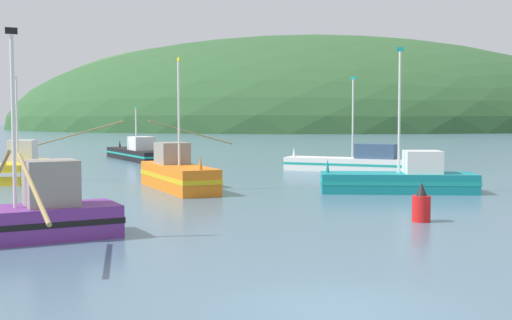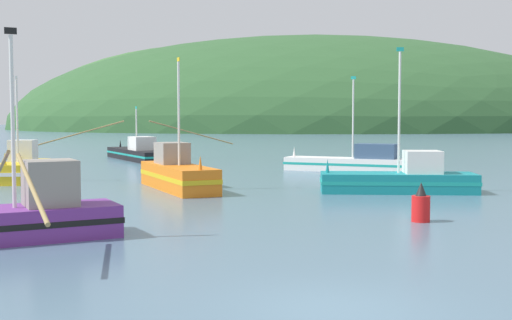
{
  "view_description": "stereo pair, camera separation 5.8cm",
  "coord_description": "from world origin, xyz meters",
  "px_view_note": "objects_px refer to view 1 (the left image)",
  "views": [
    {
      "loc": [
        -2.2,
        -12.76,
        3.8
      ],
      "look_at": [
        -0.36,
        23.69,
        1.4
      ],
      "focal_mm": 46.54,
      "sensor_mm": 36.0,
      "label": 1
    },
    {
      "loc": [
        -2.14,
        -12.77,
        3.8
      ],
      "look_at": [
        -0.36,
        23.69,
        1.4
      ],
      "focal_mm": 46.54,
      "sensor_mm": 36.0,
      "label": 2
    }
  ],
  "objects_px": {
    "fishing_boat_purple": "(22,216)",
    "fishing_boat_white": "(362,163)",
    "fishing_boat_orange": "(177,174)",
    "channel_buoy": "(421,206)",
    "fishing_boat_black": "(137,153)",
    "fishing_boat_yellow": "(22,168)",
    "fishing_boat_teal": "(401,179)"
  },
  "relations": [
    {
      "from": "fishing_boat_yellow",
      "to": "fishing_boat_white",
      "type": "distance_m",
      "value": 22.17
    },
    {
      "from": "fishing_boat_white",
      "to": "channel_buoy",
      "type": "relative_size",
      "value": 7.23
    },
    {
      "from": "fishing_boat_yellow",
      "to": "fishing_boat_purple",
      "type": "height_order",
      "value": "fishing_boat_purple"
    },
    {
      "from": "channel_buoy",
      "to": "fishing_boat_purple",
      "type": "bearing_deg",
      "value": -167.57
    },
    {
      "from": "fishing_boat_purple",
      "to": "fishing_boat_orange",
      "type": "distance_m",
      "value": 14.59
    },
    {
      "from": "fishing_boat_black",
      "to": "channel_buoy",
      "type": "bearing_deg",
      "value": 178.1
    },
    {
      "from": "fishing_boat_orange",
      "to": "channel_buoy",
      "type": "distance_m",
      "value": 14.66
    },
    {
      "from": "fishing_boat_orange",
      "to": "fishing_boat_purple",
      "type": "bearing_deg",
      "value": -36.46
    },
    {
      "from": "fishing_boat_orange",
      "to": "fishing_boat_white",
      "type": "height_order",
      "value": "fishing_boat_orange"
    },
    {
      "from": "fishing_boat_yellow",
      "to": "fishing_boat_purple",
      "type": "relative_size",
      "value": 0.62
    },
    {
      "from": "fishing_boat_purple",
      "to": "fishing_boat_teal",
      "type": "bearing_deg",
      "value": -165.93
    },
    {
      "from": "fishing_boat_white",
      "to": "fishing_boat_black",
      "type": "height_order",
      "value": "fishing_boat_white"
    },
    {
      "from": "fishing_boat_purple",
      "to": "fishing_boat_white",
      "type": "xyz_separation_m",
      "value": [
        15.78,
        24.61,
        -0.13
      ]
    },
    {
      "from": "fishing_boat_black",
      "to": "channel_buoy",
      "type": "height_order",
      "value": "fishing_boat_black"
    },
    {
      "from": "channel_buoy",
      "to": "fishing_boat_black",
      "type": "bearing_deg",
      "value": 112.8
    },
    {
      "from": "fishing_boat_yellow",
      "to": "fishing_boat_orange",
      "type": "bearing_deg",
      "value": 62.15
    },
    {
      "from": "fishing_boat_black",
      "to": "fishing_boat_teal",
      "type": "distance_m",
      "value": 30.4
    },
    {
      "from": "fishing_boat_white",
      "to": "fishing_boat_black",
      "type": "relative_size",
      "value": 0.62
    },
    {
      "from": "fishing_boat_black",
      "to": "fishing_boat_teal",
      "type": "height_order",
      "value": "fishing_boat_teal"
    },
    {
      "from": "fishing_boat_yellow",
      "to": "fishing_boat_purple",
      "type": "distance_m",
      "value": 20.1
    },
    {
      "from": "fishing_boat_white",
      "to": "fishing_boat_black",
      "type": "bearing_deg",
      "value": -11.27
    },
    {
      "from": "fishing_boat_orange",
      "to": "fishing_boat_white",
      "type": "distance_m",
      "value": 15.95
    },
    {
      "from": "fishing_boat_orange",
      "to": "fishing_boat_black",
      "type": "relative_size",
      "value": 0.47
    },
    {
      "from": "fishing_boat_purple",
      "to": "channel_buoy",
      "type": "xyz_separation_m",
      "value": [
        13.34,
        2.94,
        -0.17
      ]
    },
    {
      "from": "fishing_boat_yellow",
      "to": "channel_buoy",
      "type": "xyz_separation_m",
      "value": [
        19.08,
        -16.33,
        -0.16
      ]
    },
    {
      "from": "channel_buoy",
      "to": "fishing_boat_orange",
      "type": "bearing_deg",
      "value": 130.55
    },
    {
      "from": "fishing_boat_orange",
      "to": "fishing_boat_black",
      "type": "distance_m",
      "value": 24.18
    },
    {
      "from": "fishing_boat_yellow",
      "to": "channel_buoy",
      "type": "distance_m",
      "value": 25.11
    },
    {
      "from": "fishing_boat_orange",
      "to": "channel_buoy",
      "type": "relative_size",
      "value": 5.47
    },
    {
      "from": "fishing_boat_purple",
      "to": "fishing_boat_orange",
      "type": "bearing_deg",
      "value": -129.78
    },
    {
      "from": "fishing_boat_teal",
      "to": "channel_buoy",
      "type": "relative_size",
      "value": 5.48
    },
    {
      "from": "fishing_boat_yellow",
      "to": "fishing_boat_black",
      "type": "height_order",
      "value": "fishing_boat_yellow"
    }
  ]
}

